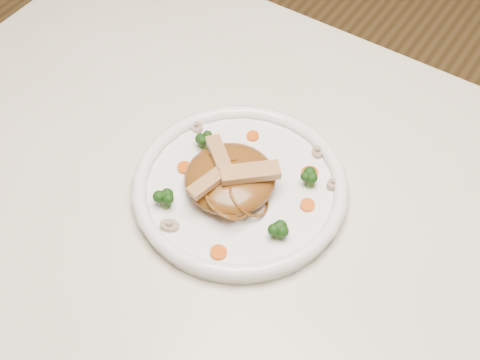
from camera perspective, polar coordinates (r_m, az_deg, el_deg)
The scene contains 19 objects.
table at distance 0.95m, azimuth 2.63°, elevation -7.52°, with size 1.20×0.80×0.75m.
plate at distance 0.89m, azimuth 0.00°, elevation -0.87°, with size 0.28×0.28×0.02m, color white.
noodle_mound at distance 0.87m, azimuth -0.86°, elevation 0.15°, with size 0.12×0.12×0.04m, color brown.
chicken_a at distance 0.85m, azimuth 0.87°, elevation 0.64°, with size 0.08×0.02×0.01m, color tan.
chicken_b at distance 0.87m, azimuth -1.84°, elevation 2.33°, with size 0.06×0.02×0.01m, color tan.
chicken_c at distance 0.84m, azimuth -2.65°, elevation -0.15°, with size 0.06×0.02×0.01m, color tan.
broccoli_0 at distance 0.88m, azimuth 6.03°, elevation 0.28°, with size 0.03×0.03×0.03m, color #15380B, non-canonical shape.
broccoli_1 at distance 0.92m, azimuth -3.13°, elevation 3.57°, with size 0.03×0.03×0.03m, color #15380B, non-canonical shape.
broccoli_2 at distance 0.86m, azimuth -6.40°, elevation -1.54°, with size 0.03×0.03×0.03m, color #15380B, non-canonical shape.
broccoli_3 at distance 0.83m, azimuth 3.29°, elevation -4.20°, with size 0.03×0.03×0.03m, color #15380B, non-canonical shape.
carrot_0 at distance 0.90m, azimuth 5.92°, elevation 0.59°, with size 0.02×0.02×0.01m, color #E15308.
carrot_1 at distance 0.91m, azimuth -4.72°, elevation 1.06°, with size 0.02×0.02×0.01m, color #E15308.
carrot_2 at distance 0.87m, azimuth 5.74°, elevation -2.13°, with size 0.02×0.02×0.01m, color #E15308.
carrot_3 at distance 0.94m, azimuth 1.09°, elevation 3.74°, with size 0.02×0.02×0.01m, color #E15308.
carrot_4 at distance 0.83m, azimuth -1.83°, elevation -6.15°, with size 0.02×0.02×0.01m, color #E15308.
mushroom_0 at distance 0.85m, azimuth -5.99°, elevation -3.87°, with size 0.03×0.03×0.01m, color tan.
mushroom_1 at distance 0.90m, azimuth 7.94°, elevation -0.33°, with size 0.02×0.02×0.01m, color tan.
mushroom_2 at distance 0.96m, azimuth -3.69°, elevation 4.51°, with size 0.02×0.02×0.01m, color tan.
mushroom_3 at distance 0.93m, azimuth 6.58°, elevation 2.39°, with size 0.02×0.02×0.01m, color tan.
Camera 1 is at (0.23, -0.43, 1.47)m, focal length 50.30 mm.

